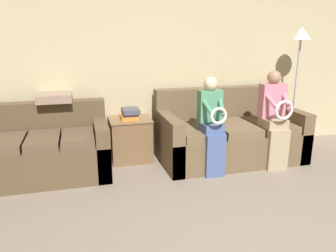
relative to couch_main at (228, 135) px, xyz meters
name	(u,v)px	position (x,y,z in m)	size (l,w,h in m)	color
wall_back	(174,64)	(-0.63, 0.56, 0.95)	(7.87, 0.06, 2.55)	#C6B789
couch_main	(228,135)	(0.00, 0.00, 0.00)	(1.91, 1.00, 0.94)	brown
couch_side	(46,151)	(-2.39, 0.02, -0.01)	(1.49, 0.87, 0.86)	brown
child_left_seated	(212,122)	(-0.43, -0.43, 0.33)	(0.29, 0.37, 1.19)	#475B8E
child_right_seated	(275,116)	(0.43, -0.43, 0.35)	(0.33, 0.38, 1.24)	tan
side_shelf	(131,139)	(-1.32, 0.26, -0.03)	(0.56, 0.49, 0.58)	brown
book_stack	(130,114)	(-1.32, 0.26, 0.33)	(0.24, 0.29, 0.14)	orange
floor_lamp	(300,49)	(1.15, 0.19, 1.14)	(0.29, 0.29, 1.78)	#2D2B28
throw_pillow	(55,97)	(-2.25, 0.32, 0.59)	(0.42, 0.42, 0.10)	gray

